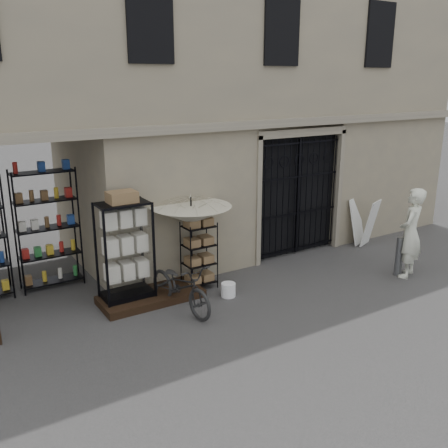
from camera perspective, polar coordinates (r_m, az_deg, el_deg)
ground at (r=10.00m, az=8.28°, el=-8.68°), size 80.00×80.00×0.00m
main_building at (r=12.37m, az=-3.44°, el=17.69°), size 14.00×4.00×9.00m
shop_recess at (r=10.11m, az=-22.56°, el=-0.43°), size 3.00×1.70×3.00m
shop_shelving at (r=10.64m, az=-23.17°, el=-1.10°), size 2.70×0.50×2.50m
iron_gate at (r=12.24m, az=7.95°, el=3.43°), size 2.50×0.21×3.00m
step_platform at (r=10.00m, az=-8.33°, el=-8.21°), size 2.00×0.90×0.15m
display_cabinet at (r=9.59m, az=-11.19°, el=-3.55°), size 0.97×0.65×2.02m
wire_rack at (r=10.26m, az=-2.87°, el=-3.68°), size 0.71×0.59×1.41m
market_umbrella at (r=9.96m, az=-3.79°, el=1.60°), size 1.72×1.74×2.32m
white_bucket at (r=10.03m, az=0.50°, el=-7.53°), size 0.35×0.35×0.28m
bicycle at (r=9.60m, az=-4.92°, el=-9.65°), size 0.76×1.03×1.80m
steel_bollard at (r=11.64m, az=19.37°, el=-3.51°), size 0.18×0.18×0.87m
shopkeeper at (r=11.80m, az=20.07°, el=-5.56°), size 1.50×2.09×0.47m
easel_sign at (r=13.41m, az=15.66°, el=0.21°), size 0.77×0.82×1.20m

